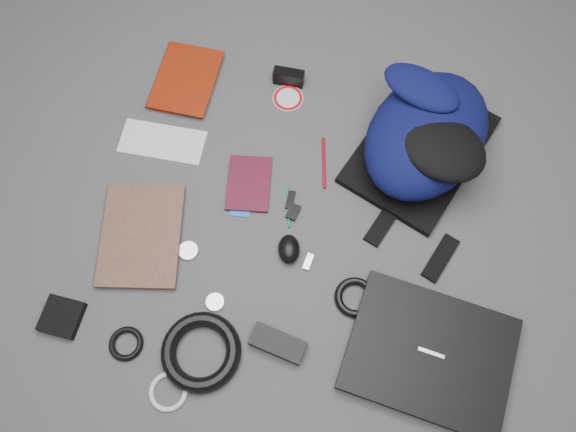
# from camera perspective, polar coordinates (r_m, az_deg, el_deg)

# --- Properties ---
(ground) EXTENTS (4.00, 4.00, 0.00)m
(ground) POSITION_cam_1_polar(r_m,az_deg,el_deg) (1.53, 0.00, -0.27)
(ground) COLOR #4F4F51
(ground) RESTS_ON ground
(backpack) EXTENTS (0.49, 0.56, 0.20)m
(backpack) POSITION_cam_1_polar(r_m,az_deg,el_deg) (1.58, 13.90, 8.03)
(backpack) COLOR #080A33
(backpack) RESTS_ON ground
(laptop) EXTENTS (0.44, 0.37, 0.04)m
(laptop) POSITION_cam_1_polar(r_m,az_deg,el_deg) (1.47, 14.17, -13.42)
(laptop) COLOR black
(laptop) RESTS_ON ground
(textbook_red) EXTENTS (0.19, 0.25, 0.03)m
(textbook_red) POSITION_cam_1_polar(r_m,az_deg,el_deg) (1.79, -13.13, 13.85)
(textbook_red) COLOR maroon
(textbook_red) RESTS_ON ground
(comic_book) EXTENTS (0.25, 0.32, 0.02)m
(comic_book) POSITION_cam_1_polar(r_m,az_deg,el_deg) (1.59, -18.39, -1.80)
(comic_book) COLOR #C06F0D
(comic_book) RESTS_ON ground
(envelope) EXTENTS (0.25, 0.12, 0.00)m
(envelope) POSITION_cam_1_polar(r_m,az_deg,el_deg) (1.67, -12.65, 7.38)
(envelope) COLOR silver
(envelope) RESTS_ON ground
(dvd_case) EXTENTS (0.13, 0.18, 0.01)m
(dvd_case) POSITION_cam_1_polar(r_m,az_deg,el_deg) (1.57, -3.99, 3.30)
(dvd_case) COLOR #3E0C1A
(dvd_case) RESTS_ON ground
(compact_camera) EXTENTS (0.09, 0.04, 0.05)m
(compact_camera) POSITION_cam_1_polar(r_m,az_deg,el_deg) (1.72, 0.07, 13.93)
(compact_camera) COLOR black
(compact_camera) RESTS_ON ground
(sticker_disc) EXTENTS (0.11, 0.11, 0.00)m
(sticker_disc) POSITION_cam_1_polar(r_m,az_deg,el_deg) (1.71, -0.00, 11.88)
(sticker_disc) COLOR silver
(sticker_disc) RESTS_ON ground
(pen_teal) EXTENTS (0.03, 0.12, 0.01)m
(pen_teal) POSITION_cam_1_polar(r_m,az_deg,el_deg) (1.54, 0.04, 0.90)
(pen_teal) COLOR #0D7A7B
(pen_teal) RESTS_ON ground
(pen_red) EXTENTS (0.03, 0.16, 0.01)m
(pen_red) POSITION_cam_1_polar(r_m,az_deg,el_deg) (1.60, 3.66, 5.44)
(pen_red) COLOR #9E0C15
(pen_red) RESTS_ON ground
(id_badge) EXTENTS (0.06, 0.09, 0.00)m
(id_badge) POSITION_cam_1_polar(r_m,az_deg,el_deg) (1.56, -4.75, 1.40)
(id_badge) COLOR blue
(id_badge) RESTS_ON ground
(usb_black) EXTENTS (0.02, 0.05, 0.01)m
(usb_black) POSITION_cam_1_polar(r_m,az_deg,el_deg) (1.55, 0.26, 1.64)
(usb_black) COLOR black
(usb_black) RESTS_ON ground
(usb_silver) EXTENTS (0.03, 0.05, 0.01)m
(usb_silver) POSITION_cam_1_polar(r_m,az_deg,el_deg) (1.49, 2.06, -4.66)
(usb_silver) COLOR #BABABC
(usb_silver) RESTS_ON ground
(key_fob) EXTENTS (0.04, 0.05, 0.01)m
(key_fob) POSITION_cam_1_polar(r_m,az_deg,el_deg) (1.53, 0.54, 0.41)
(key_fob) COLOR black
(key_fob) RESTS_ON ground
(mouse) EXTENTS (0.07, 0.09, 0.04)m
(mouse) POSITION_cam_1_polar(r_m,az_deg,el_deg) (1.48, 0.10, -3.39)
(mouse) COLOR black
(mouse) RESTS_ON ground
(headphone_left) EXTENTS (0.05, 0.05, 0.01)m
(headphone_left) POSITION_cam_1_polar(r_m,az_deg,el_deg) (1.47, -7.42, -8.67)
(headphone_left) COLOR #B7B7B9
(headphone_left) RESTS_ON ground
(headphone_right) EXTENTS (0.06, 0.06, 0.01)m
(headphone_right) POSITION_cam_1_polar(r_m,az_deg,el_deg) (1.52, -10.09, -3.52)
(headphone_right) COLOR silver
(headphone_right) RESTS_ON ground
(cable_coil) EXTENTS (0.12, 0.12, 0.02)m
(cable_coil) POSITION_cam_1_polar(r_m,az_deg,el_deg) (1.47, 6.82, -8.20)
(cable_coil) COLOR black
(cable_coil) RESTS_ON ground
(power_brick) EXTENTS (0.15, 0.09, 0.03)m
(power_brick) POSITION_cam_1_polar(r_m,az_deg,el_deg) (1.43, -1.04, -12.82)
(power_brick) COLOR black
(power_brick) RESTS_ON ground
(power_cord_coil) EXTENTS (0.23, 0.23, 0.04)m
(power_cord_coil) POSITION_cam_1_polar(r_m,az_deg,el_deg) (1.44, -8.82, -13.47)
(power_cord_coil) COLOR black
(power_cord_coil) RESTS_ON ground
(pouch) EXTENTS (0.10, 0.10, 0.02)m
(pouch) POSITION_cam_1_polar(r_m,az_deg,el_deg) (1.56, -22.00, -9.48)
(pouch) COLOR black
(pouch) RESTS_ON ground
(earbud_coil) EXTENTS (0.11, 0.11, 0.02)m
(earbud_coil) POSITION_cam_1_polar(r_m,az_deg,el_deg) (1.50, -16.12, -12.36)
(earbud_coil) COLOR black
(earbud_coil) RESTS_ON ground
(white_cable_coil) EXTENTS (0.11, 0.11, 0.01)m
(white_cable_coil) POSITION_cam_1_polar(r_m,az_deg,el_deg) (1.46, -12.07, -17.04)
(white_cable_coil) COLOR silver
(white_cable_coil) RESTS_ON ground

